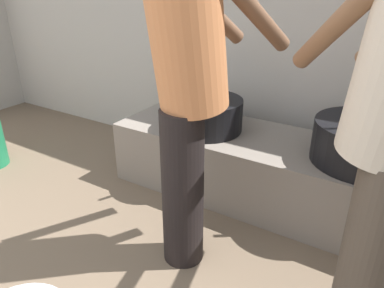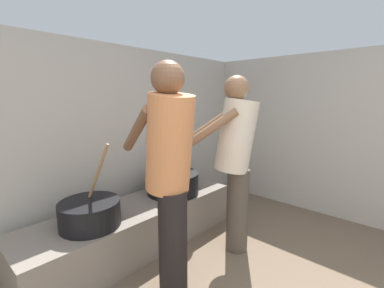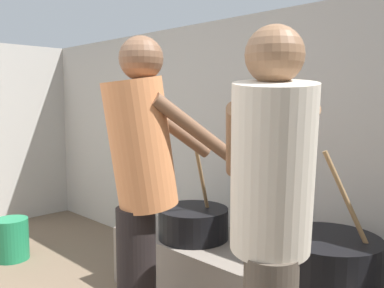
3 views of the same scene
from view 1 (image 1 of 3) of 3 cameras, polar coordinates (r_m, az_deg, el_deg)
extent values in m
cube|color=#ADA8A0|center=(2.74, 6.62, 17.45)|extent=(5.46, 0.20, 1.92)
cube|color=slate|center=(2.30, 12.80, -4.38)|extent=(2.07, 0.60, 0.41)
cylinder|color=black|center=(2.08, 25.64, 0.11)|extent=(0.54, 0.54, 0.22)
cylinder|color=black|center=(2.30, 2.16, 4.66)|extent=(0.46, 0.46, 0.20)
cylinder|color=#937047|center=(2.18, 4.18, 11.67)|extent=(0.12, 0.24, 0.51)
cylinder|color=black|center=(1.72, -1.46, -7.16)|extent=(0.20, 0.20, 0.79)
cylinder|color=#D17F4C|center=(1.49, -0.86, 17.26)|extent=(0.40, 0.45, 0.67)
cylinder|color=brown|center=(1.56, 9.69, 19.85)|extent=(0.20, 0.48, 0.37)
cylinder|color=brown|center=(1.75, 2.33, 20.65)|extent=(0.20, 0.48, 0.37)
cylinder|color=#4C4238|center=(1.53, 26.06, -15.41)|extent=(0.20, 0.20, 0.77)
cylinder|color=brown|center=(1.37, 21.25, 16.49)|extent=(0.36, 0.40, 0.36)
camera|label=2|loc=(1.94, -61.82, 15.56)|focal=24.49mm
camera|label=3|loc=(0.83, 119.78, -11.65)|focal=38.55mm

